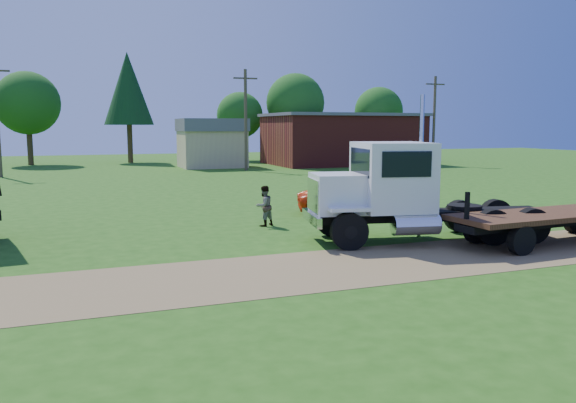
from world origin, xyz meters
name	(u,v)px	position (x,y,z in m)	size (l,w,h in m)	color
ground	(385,263)	(0.00, 0.00, 0.00)	(140.00, 140.00, 0.00)	#214F11
dirt_track	(385,262)	(0.00, 0.00, 0.01)	(120.00, 4.20, 0.01)	olive
white_semi_tractor	(395,191)	(1.88, 2.66, 1.73)	(8.57, 4.23, 5.06)	black
orange_pickup	(349,199)	(3.21, 8.78, 0.65)	(2.17, 4.70, 1.31)	red
flatbed_trailer	(552,219)	(6.70, 0.48, 0.82)	(7.60, 2.63, 1.92)	#311D0F
spectator_b	(264,206)	(-1.42, 7.02, 0.81)	(0.78, 0.61, 1.61)	#999999
brick_building	(342,139)	(18.00, 40.00, 2.66)	(15.40, 10.40, 5.30)	maroon
tan_shed	(212,142)	(4.00, 40.00, 2.42)	(6.20, 5.40, 4.70)	tan
utility_poles	(246,118)	(6.00, 35.00, 4.71)	(42.20, 0.28, 9.00)	#493D29
tree_row	(171,103)	(1.47, 48.49, 6.45)	(54.46, 9.14, 11.92)	#322014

